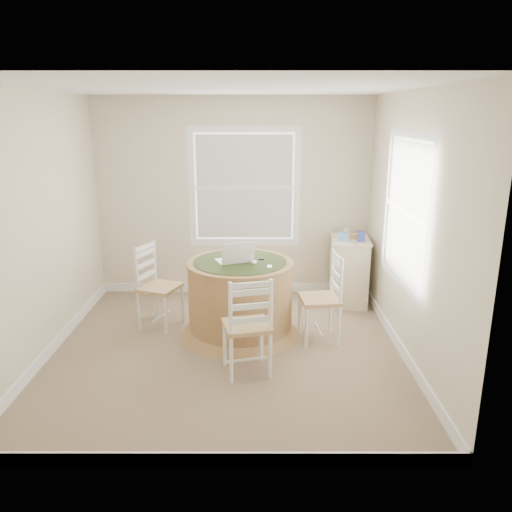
{
  "coord_description": "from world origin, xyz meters",
  "views": [
    {
      "loc": [
        0.31,
        -4.73,
        2.37
      ],
      "look_at": [
        0.3,
        0.45,
        0.89
      ],
      "focal_mm": 35.0,
      "sensor_mm": 36.0,
      "label": 1
    }
  ],
  "objects_px": {
    "round_table": "(240,295)",
    "laptop": "(235,259)",
    "chair_left": "(160,287)",
    "chair_right": "(320,299)",
    "corner_chest": "(349,271)",
    "chair_near": "(247,325)"
  },
  "relations": [
    {
      "from": "chair_left",
      "to": "laptop",
      "type": "bearing_deg",
      "value": -81.2
    },
    {
      "from": "chair_right",
      "to": "chair_left",
      "type": "bearing_deg",
      "value": -107.84
    },
    {
      "from": "round_table",
      "to": "chair_right",
      "type": "relative_size",
      "value": 1.41
    },
    {
      "from": "laptop",
      "to": "corner_chest",
      "type": "height_order",
      "value": "laptop"
    },
    {
      "from": "chair_near",
      "to": "chair_right",
      "type": "relative_size",
      "value": 1.0
    },
    {
      "from": "chair_near",
      "to": "corner_chest",
      "type": "xyz_separation_m",
      "value": [
        1.28,
        1.83,
        -0.05
      ]
    },
    {
      "from": "chair_left",
      "to": "corner_chest",
      "type": "relative_size",
      "value": 1.11
    },
    {
      "from": "chair_near",
      "to": "chair_right",
      "type": "distance_m",
      "value": 1.04
    },
    {
      "from": "round_table",
      "to": "chair_near",
      "type": "bearing_deg",
      "value": -80.8
    },
    {
      "from": "round_table",
      "to": "laptop",
      "type": "xyz_separation_m",
      "value": [
        -0.05,
        -0.01,
        0.41
      ]
    },
    {
      "from": "chair_left",
      "to": "round_table",
      "type": "bearing_deg",
      "value": -79.96
    },
    {
      "from": "chair_left",
      "to": "chair_right",
      "type": "relative_size",
      "value": 1.0
    },
    {
      "from": "chair_right",
      "to": "laptop",
      "type": "height_order",
      "value": "laptop"
    },
    {
      "from": "round_table",
      "to": "chair_left",
      "type": "xyz_separation_m",
      "value": [
        -0.92,
        0.18,
        0.02
      ]
    },
    {
      "from": "chair_left",
      "to": "chair_right",
      "type": "bearing_deg",
      "value": -80.57
    },
    {
      "from": "laptop",
      "to": "chair_left",
      "type": "bearing_deg",
      "value": -33.73
    },
    {
      "from": "laptop",
      "to": "chair_near",
      "type": "bearing_deg",
      "value": 77.76
    },
    {
      "from": "chair_right",
      "to": "laptop",
      "type": "xyz_separation_m",
      "value": [
        -0.91,
        0.18,
        0.39
      ]
    },
    {
      "from": "chair_near",
      "to": "laptop",
      "type": "bearing_deg",
      "value": -94.19
    },
    {
      "from": "round_table",
      "to": "chair_near",
      "type": "relative_size",
      "value": 1.41
    },
    {
      "from": "chair_left",
      "to": "chair_right",
      "type": "xyz_separation_m",
      "value": [
        1.77,
        -0.37,
        0.0
      ]
    },
    {
      "from": "round_table",
      "to": "chair_right",
      "type": "bearing_deg",
      "value": -8.88
    }
  ]
}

